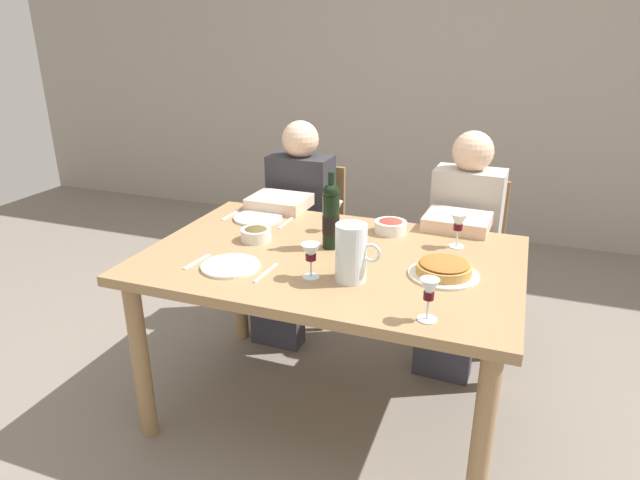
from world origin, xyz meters
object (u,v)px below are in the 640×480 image
Objects in this scene: wine_glass_centre at (458,224)px; diner_left at (293,224)px; wine_bottle at (331,216)px; chair_right at (466,250)px; diner_right at (460,244)px; wine_glass_left_diner at (429,292)px; wine_glass_right_diner at (310,254)px; salad_bowl at (391,226)px; baked_tart at (444,269)px; water_pitcher at (351,256)px; dining_table at (331,276)px; wine_glass_spare at (336,210)px; chair_left at (309,231)px; dinner_plate_right_setting at (231,266)px; olive_bowl at (256,233)px; dinner_plate_left_setting at (258,218)px.

wine_glass_centre is 0.13× the size of diner_left.
wine_bottle is 1.04m from chair_right.
diner_left is 1.00× the size of diner_right.
wine_glass_right_diner is (-0.46, 0.16, -0.00)m from wine_glass_left_diner.
wine_bottle reaches higher than salad_bowl.
baked_tart is at bearing 143.27° from diner_left.
diner_right is (0.47, 0.59, -0.28)m from wine_bottle.
water_pitcher is 0.54m from salad_bowl.
wine_glass_spare is at bearing 105.65° from dining_table.
diner_left reaches higher than wine_glass_right_diner.
wine_glass_spare is (-0.54, 0.32, 0.07)m from baked_tart.
dining_table is at bearing 139.34° from wine_glass_left_diner.
water_pitcher is 0.19× the size of diner_left.
salad_bowl is at bearing 52.79° from diner_right.
diner_left reaches higher than baked_tart.
salad_bowl is (0.16, 0.34, 0.12)m from dining_table.
salad_bowl is 0.88m from chair_left.
dinner_plate_right_setting is 0.20× the size of diner_right.
diner_left reaches higher than chair_right.
baked_tart reaches higher than dining_table.
diner_right is (-0.01, 1.06, -0.24)m from wine_glass_left_diner.
wine_glass_centre is 0.13× the size of diner_right.
wine_glass_centre is at bearing 95.89° from diner_right.
salad_bowl is 0.63× the size of dinner_plate_right_setting.
diner_right is at bearing 38.05° from olive_bowl.
wine_glass_left_diner is at bearing -27.98° from olive_bowl.
wine_glass_centre is 0.54m from wine_glass_spare.
wine_glass_right_diner is 0.72m from dinner_plate_left_setting.
wine_glass_right_diner is 1.26m from chair_left.
wine_glass_right_diner is 1.03m from diner_right.
chair_right reaches higher than dinner_plate_left_setting.
diner_left is (-0.00, -0.24, 0.12)m from chair_left.
diner_left is 1.33× the size of chair_right.
wine_glass_right_diner is at bearing 117.83° from diner_left.
water_pitcher is at bearing -38.60° from dinner_plate_left_setting.
baked_tart is 1.84× the size of wine_glass_left_diner.
baked_tart and olive_bowl have the same top height.
salad_bowl is at bearing 65.88° from chair_right.
wine_bottle is 0.46m from dinner_plate_right_setting.
diner_right reaches higher than wine_glass_left_diner.
chair_right is at bearing -89.48° from diner_right.
dinner_plate_left_setting is at bearing 178.14° from wine_glass_centre.
wine_glass_right_diner is (0.03, -0.31, -0.05)m from wine_bottle.
wine_glass_centre is at bearing 29.91° from dining_table.
olive_bowl is at bearing 154.47° from water_pitcher.
olive_bowl is 0.93× the size of wine_glass_left_diner.
olive_bowl is at bearing 143.04° from wine_glass_right_diner.
salad_bowl is 0.32m from wine_glass_centre.
salad_bowl is at bearing 29.63° from olive_bowl.
dining_table is 0.30m from wine_glass_right_diner.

